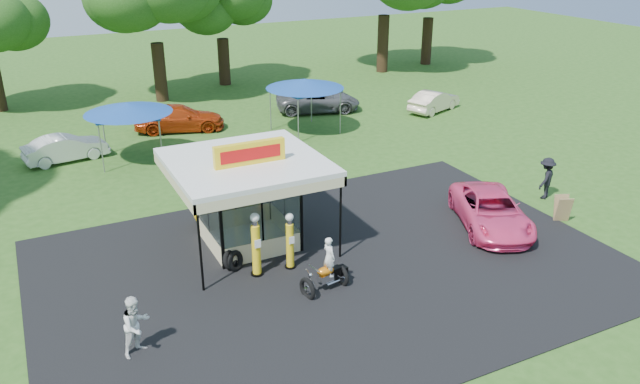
# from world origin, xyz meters

# --- Properties ---
(ground) EXTENTS (120.00, 120.00, 0.00)m
(ground) POSITION_xyz_m (0.00, 0.00, 0.00)
(ground) COLOR #2A531A
(ground) RESTS_ON ground
(asphalt_apron) EXTENTS (20.00, 14.00, 0.04)m
(asphalt_apron) POSITION_xyz_m (0.00, 2.00, 0.02)
(asphalt_apron) COLOR black
(asphalt_apron) RESTS_ON ground
(gas_station_kiosk) EXTENTS (5.40, 5.40, 4.18)m
(gas_station_kiosk) POSITION_xyz_m (-2.00, 4.99, 1.78)
(gas_station_kiosk) COLOR white
(gas_station_kiosk) RESTS_ON ground
(gas_pump_left) EXTENTS (0.44, 0.44, 2.36)m
(gas_pump_left) POSITION_xyz_m (-2.60, 2.62, 1.13)
(gas_pump_left) COLOR black
(gas_pump_left) RESTS_ON ground
(gas_pump_right) EXTENTS (0.40, 0.40, 2.13)m
(gas_pump_right) POSITION_xyz_m (-1.37, 2.57, 1.02)
(gas_pump_right) COLOR black
(gas_pump_right) RESTS_ON ground
(motorcycle) EXTENTS (1.73, 1.06, 1.98)m
(motorcycle) POSITION_xyz_m (-0.84, 0.74, 0.77)
(motorcycle) COLOR black
(motorcycle) RESTS_ON ground
(spare_tires) EXTENTS (0.94, 0.89, 0.77)m
(spare_tires) POSITION_xyz_m (-3.21, 3.34, 0.38)
(spare_tires) COLOR black
(spare_tires) RESTS_ON ground
(a_frame_sign) EXTENTS (0.66, 0.75, 1.08)m
(a_frame_sign) POSITION_xyz_m (10.10, 1.15, 0.55)
(a_frame_sign) COLOR #593819
(a_frame_sign) RESTS_ON ground
(kiosk_car) EXTENTS (2.82, 1.13, 0.96)m
(kiosk_car) POSITION_xyz_m (-2.00, 7.20, 0.48)
(kiosk_car) COLOR yellow
(kiosk_car) RESTS_ON ground
(pink_sedan) EXTENTS (4.22, 5.64, 1.42)m
(pink_sedan) POSITION_xyz_m (7.10, 2.01, 0.71)
(pink_sedan) COLOR #FF4583
(pink_sedan) RESTS_ON ground
(spectator_west) EXTENTS (1.10, 1.01, 1.81)m
(spectator_west) POSITION_xyz_m (-7.11, 0.13, 0.90)
(spectator_west) COLOR white
(spectator_west) RESTS_ON ground
(spectator_east_a) EXTENTS (1.40, 1.16, 1.88)m
(spectator_east_a) POSITION_xyz_m (11.20, 3.23, 0.94)
(spectator_east_a) COLOR black
(spectator_east_a) RESTS_ON ground
(bg_car_a) EXTENTS (4.30, 2.12, 1.36)m
(bg_car_a) POSITION_xyz_m (-7.20, 17.71, 0.68)
(bg_car_a) COLOR silver
(bg_car_a) RESTS_ON ground
(bg_car_b) EXTENTS (5.55, 3.39, 1.50)m
(bg_car_b) POSITION_xyz_m (-0.66, 20.27, 0.75)
(bg_car_b) COLOR #B3350D
(bg_car_b) RESTS_ON ground
(bg_car_d) EXTENTS (5.88, 3.93, 1.50)m
(bg_car_d) POSITION_xyz_m (8.49, 20.38, 0.75)
(bg_car_d) COLOR #59595B
(bg_car_d) RESTS_ON ground
(bg_car_e) EXTENTS (4.35, 2.85, 1.35)m
(bg_car_e) POSITION_xyz_m (15.25, 17.04, 0.68)
(bg_car_e) COLOR beige
(bg_car_e) RESTS_ON ground
(tent_west) EXTENTS (4.35, 4.35, 3.04)m
(tent_west) POSITION_xyz_m (-4.11, 16.25, 2.75)
(tent_west) COLOR gray
(tent_west) RESTS_ON ground
(tent_east) EXTENTS (4.48, 4.48, 3.13)m
(tent_east) POSITION_xyz_m (5.87, 16.75, 2.84)
(tent_east) COLOR gray
(tent_east) RESTS_ON ground
(oak_far_d) EXTENTS (8.04, 8.04, 9.58)m
(oak_far_d) POSITION_xyz_m (5.49, 30.35, 6.10)
(oak_far_d) COLOR black
(oak_far_d) RESTS_ON ground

